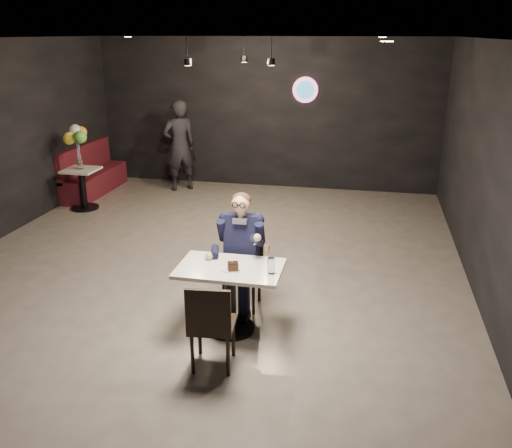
% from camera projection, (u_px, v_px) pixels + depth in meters
% --- Properties ---
extents(floor, '(9.00, 9.00, 0.00)m').
position_uv_depth(floor, '(202.00, 271.00, 7.37)').
color(floor, gray).
rests_on(floor, ground).
extents(wall_sign, '(0.50, 0.06, 0.50)m').
position_uv_depth(wall_sign, '(305.00, 90.00, 10.67)').
color(wall_sign, pink).
rests_on(wall_sign, floor).
extents(pendant_lights, '(1.40, 1.20, 0.36)m').
position_uv_depth(pendant_lights, '(235.00, 46.00, 8.25)').
color(pendant_lights, black).
rests_on(pendant_lights, floor).
extents(main_table, '(1.10, 0.70, 0.75)m').
position_uv_depth(main_table, '(230.00, 299.00, 5.81)').
color(main_table, silver).
rests_on(main_table, floor).
extents(chair_far, '(0.42, 0.46, 0.92)m').
position_uv_depth(chair_far, '(242.00, 271.00, 6.29)').
color(chair_far, black).
rests_on(chair_far, floor).
extents(chair_near, '(0.46, 0.50, 0.92)m').
position_uv_depth(chair_near, '(213.00, 323.00, 5.16)').
color(chair_near, black).
rests_on(chair_near, floor).
extents(seated_man, '(0.60, 0.80, 1.44)m').
position_uv_depth(seated_man, '(242.00, 250.00, 6.20)').
color(seated_man, black).
rests_on(seated_man, floor).
extents(dessert_plate, '(0.21, 0.21, 0.01)m').
position_uv_depth(dessert_plate, '(231.00, 269.00, 5.62)').
color(dessert_plate, white).
rests_on(dessert_plate, main_table).
extents(cake_slice, '(0.13, 0.12, 0.08)m').
position_uv_depth(cake_slice, '(233.00, 267.00, 5.57)').
color(cake_slice, black).
rests_on(cake_slice, dessert_plate).
extents(mint_leaf, '(0.06, 0.04, 0.01)m').
position_uv_depth(mint_leaf, '(232.00, 262.00, 5.57)').
color(mint_leaf, '#2A8234').
rests_on(mint_leaf, cake_slice).
extents(sundae_glass, '(0.07, 0.07, 0.17)m').
position_uv_depth(sundae_glass, '(271.00, 266.00, 5.51)').
color(sundae_glass, silver).
rests_on(sundae_glass, main_table).
extents(wafer_cone, '(0.07, 0.07, 0.12)m').
position_uv_depth(wafer_cone, '(268.00, 251.00, 5.46)').
color(wafer_cone, tan).
rests_on(wafer_cone, sundae_glass).
extents(booth_bench, '(0.49, 1.95, 0.97)m').
position_uv_depth(booth_bench, '(94.00, 169.00, 10.81)').
color(booth_bench, '#480F1B').
rests_on(booth_bench, floor).
extents(side_table, '(0.57, 0.57, 0.72)m').
position_uv_depth(side_table, '(83.00, 190.00, 9.88)').
color(side_table, silver).
rests_on(side_table, floor).
extents(balloon_vase, '(0.11, 0.11, 0.16)m').
position_uv_depth(balloon_vase, '(80.00, 165.00, 9.72)').
color(balloon_vase, silver).
rests_on(balloon_vase, side_table).
extents(balloon_bunch, '(0.41, 0.41, 0.67)m').
position_uv_depth(balloon_bunch, '(78.00, 142.00, 9.58)').
color(balloon_bunch, yellow).
rests_on(balloon_bunch, balloon_vase).
extents(passerby, '(0.80, 0.74, 1.83)m').
position_uv_depth(passerby, '(180.00, 146.00, 10.91)').
color(passerby, black).
rests_on(passerby, floor).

